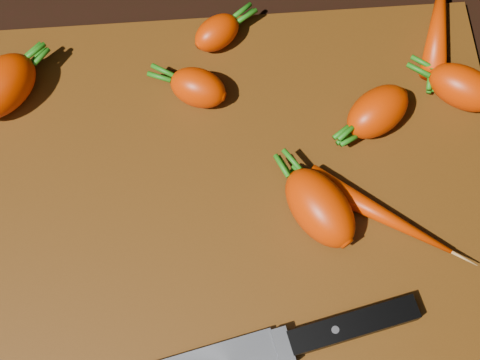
{
  "coord_description": "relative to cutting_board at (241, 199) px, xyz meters",
  "views": [
    {
      "loc": [
        -0.02,
        -0.21,
        0.59
      ],
      "look_at": [
        0.0,
        0.01,
        0.03
      ],
      "focal_mm": 50.0,
      "sensor_mm": 36.0,
      "label": 1
    }
  ],
  "objects": [
    {
      "name": "carrot_6",
      "position": [
        0.21,
        0.17,
        0.02
      ],
      "size": [
        0.06,
        0.13,
        0.03
      ],
      "primitive_type": "ellipsoid",
      "rotation": [
        0.0,
        0.0,
        1.3
      ],
      "color": "#EB3600",
      "rests_on": "cutting_board"
    },
    {
      "name": "cutting_board",
      "position": [
        0.0,
        0.0,
        0.0
      ],
      "size": [
        0.5,
        0.4,
        0.01
      ],
      "primitive_type": "cube",
      "color": "#64370F",
      "rests_on": "ground"
    },
    {
      "name": "carrot_7",
      "position": [
        0.12,
        -0.03,
        0.02
      ],
      "size": [
        0.13,
        0.1,
        0.03
      ],
      "primitive_type": "ellipsoid",
      "rotation": [
        0.0,
        0.0,
        -0.6
      ],
      "color": "#EB3600",
      "rests_on": "cutting_board"
    },
    {
      "name": "carrot_3",
      "position": [
        0.13,
        0.07,
        0.03
      ],
      "size": [
        0.08,
        0.07,
        0.04
      ],
      "primitive_type": "ellipsoid",
      "rotation": [
        0.0,
        0.0,
        3.74
      ],
      "color": "#EB3600",
      "rests_on": "cutting_board"
    },
    {
      "name": "carrot_2",
      "position": [
        0.07,
        -0.02,
        0.03
      ],
      "size": [
        0.08,
        0.09,
        0.05
      ],
      "primitive_type": "ellipsoid",
      "rotation": [
        0.0,
        0.0,
        2.09
      ],
      "color": "#EB3600",
      "rests_on": "cutting_board"
    },
    {
      "name": "carrot_4",
      "position": [
        -0.01,
        0.17,
        0.02
      ],
      "size": [
        0.06,
        0.06,
        0.03
      ],
      "primitive_type": "ellipsoid",
      "rotation": [
        0.0,
        0.0,
        0.61
      ],
      "color": "#EB3600",
      "rests_on": "cutting_board"
    },
    {
      "name": "ground",
      "position": [
        0.0,
        0.0,
        -0.01
      ],
      "size": [
        2.0,
        2.0,
        0.01
      ],
      "primitive_type": "cube",
      "color": "black"
    },
    {
      "name": "carrot_1",
      "position": [
        -0.03,
        0.11,
        0.02
      ],
      "size": [
        0.07,
        0.06,
        0.04
      ],
      "primitive_type": "ellipsoid",
      "rotation": [
        0.0,
        0.0,
        2.7
      ],
      "color": "#EB3600",
      "rests_on": "cutting_board"
    },
    {
      "name": "carrot_5",
      "position": [
        0.22,
        0.09,
        0.03
      ],
      "size": [
        0.08,
        0.07,
        0.04
      ],
      "primitive_type": "ellipsoid",
      "rotation": [
        0.0,
        0.0,
        2.55
      ],
      "color": "#EB3600",
      "rests_on": "cutting_board"
    },
    {
      "name": "carrot_0",
      "position": [
        -0.22,
        0.12,
        0.03
      ],
      "size": [
        0.09,
        0.09,
        0.05
      ],
      "primitive_type": "ellipsoid",
      "rotation": [
        0.0,
        0.0,
        0.81
      ],
      "color": "#EB3600",
      "rests_on": "cutting_board"
    }
  ]
}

